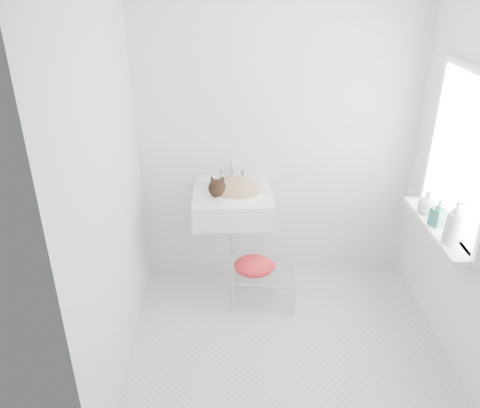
{
  "coord_description": "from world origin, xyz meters",
  "views": [
    {
      "loc": [
        -0.41,
        -2.6,
        2.46
      ],
      "look_at": [
        -0.31,
        0.5,
        0.88
      ],
      "focal_mm": 36.28,
      "sensor_mm": 36.0,
      "label": 1
    }
  ],
  "objects_px": {
    "bottle_a": "(450,243)",
    "bottle_c": "(426,212)",
    "wire_rack": "(265,286)",
    "sink": "(232,193)",
    "cat": "(234,190)",
    "bottle_b": "(436,225)"
  },
  "relations": [
    {
      "from": "cat",
      "to": "bottle_b",
      "type": "relative_size",
      "value": 2.3
    },
    {
      "from": "bottle_c",
      "to": "wire_rack",
      "type": "bearing_deg",
      "value": 173.95
    },
    {
      "from": "sink",
      "to": "wire_rack",
      "type": "xyz_separation_m",
      "value": [
        0.25,
        -0.24,
        -0.7
      ]
    },
    {
      "from": "sink",
      "to": "bottle_a",
      "type": "distance_m",
      "value": 1.56
    },
    {
      "from": "sink",
      "to": "bottle_b",
      "type": "height_order",
      "value": "sink"
    },
    {
      "from": "bottle_a",
      "to": "bottle_c",
      "type": "bearing_deg",
      "value": 90.0
    },
    {
      "from": "sink",
      "to": "bottle_c",
      "type": "distance_m",
      "value": 1.41
    },
    {
      "from": "wire_rack",
      "to": "sink",
      "type": "bearing_deg",
      "value": 136.21
    },
    {
      "from": "wire_rack",
      "to": "bottle_c",
      "type": "distance_m",
      "value": 1.32
    },
    {
      "from": "sink",
      "to": "wire_rack",
      "type": "bearing_deg",
      "value": -43.79
    },
    {
      "from": "bottle_a",
      "to": "wire_rack",
      "type": "bearing_deg",
      "value": 154.76
    },
    {
      "from": "bottle_c",
      "to": "sink",
      "type": "bearing_deg",
      "value": 165.44
    },
    {
      "from": "bottle_b",
      "to": "bottle_a",
      "type": "bearing_deg",
      "value": -90.0
    },
    {
      "from": "sink",
      "to": "cat",
      "type": "relative_size",
      "value": 1.42
    },
    {
      "from": "sink",
      "to": "cat",
      "type": "bearing_deg",
      "value": -50.88
    },
    {
      "from": "cat",
      "to": "bottle_a",
      "type": "bearing_deg",
      "value": -34.76
    },
    {
      "from": "wire_rack",
      "to": "bottle_a",
      "type": "relative_size",
      "value": 1.88
    },
    {
      "from": "wire_rack",
      "to": "bottle_a",
      "type": "bearing_deg",
      "value": -25.24
    },
    {
      "from": "bottle_a",
      "to": "bottle_b",
      "type": "bearing_deg",
      "value": 90.0
    },
    {
      "from": "cat",
      "to": "wire_rack",
      "type": "bearing_deg",
      "value": -49.15
    },
    {
      "from": "cat",
      "to": "bottle_c",
      "type": "height_order",
      "value": "cat"
    },
    {
      "from": "sink",
      "to": "bottle_b",
      "type": "xyz_separation_m",
      "value": [
        1.36,
        -0.53,
        0.0
      ]
    }
  ]
}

